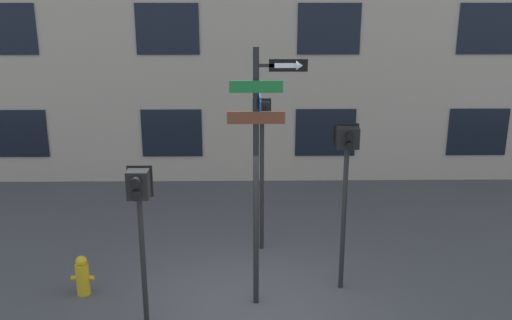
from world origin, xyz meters
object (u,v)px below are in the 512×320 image
(pedestrian_signal_left, at_px, (139,204))
(pedestrian_signal_across, at_px, (262,136))
(pedestrian_signal_right, at_px, (346,163))
(street_sign_pole, at_px, (260,156))
(fire_hydrant, at_px, (83,276))

(pedestrian_signal_left, height_order, pedestrian_signal_across, pedestrian_signal_across)
(pedestrian_signal_right, height_order, pedestrian_signal_across, pedestrian_signal_across)
(street_sign_pole, relative_size, pedestrian_signal_left, 1.66)
(pedestrian_signal_right, height_order, fire_hydrant, pedestrian_signal_right)
(street_sign_pole, bearing_deg, pedestrian_signal_left, -161.63)
(pedestrian_signal_right, relative_size, fire_hydrant, 4.11)
(pedestrian_signal_across, bearing_deg, fire_hydrant, -150.49)
(pedestrian_signal_right, relative_size, pedestrian_signal_across, 0.96)
(pedestrian_signal_right, bearing_deg, street_sign_pole, -161.45)
(pedestrian_signal_right, distance_m, pedestrian_signal_across, 2.04)
(street_sign_pole, bearing_deg, fire_hydrant, 173.83)
(pedestrian_signal_right, bearing_deg, pedestrian_signal_across, 130.19)
(pedestrian_signal_right, bearing_deg, pedestrian_signal_left, -161.55)
(pedestrian_signal_left, height_order, pedestrian_signal_right, pedestrian_signal_right)
(pedestrian_signal_across, bearing_deg, street_sign_pole, -92.36)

